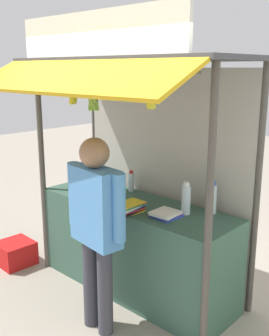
{
  "coord_description": "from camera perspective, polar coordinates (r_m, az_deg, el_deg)",
  "views": [
    {
      "loc": [
        2.55,
        -2.74,
        2.21
      ],
      "look_at": [
        0.0,
        0.0,
        1.28
      ],
      "focal_mm": 42.92,
      "sensor_mm": 36.0,
      "label": 1
    }
  ],
  "objects": [
    {
      "name": "ground_plane",
      "position": [
        4.34,
        0.0,
        -16.6
      ],
      "size": [
        20.0,
        20.0,
        0.0
      ],
      "primitive_type": "plane",
      "color": "#9E9384"
    },
    {
      "name": "plastic_crate",
      "position": [
        4.95,
        -16.54,
        -11.47
      ],
      "size": [
        0.39,
        0.39,
        0.27
      ],
      "primitive_type": "cube",
      "rotation": [
        0.0,
        0.0,
        -0.04
      ],
      "color": "red",
      "rests_on": "ground"
    },
    {
      "name": "water_bottle_left",
      "position": [
        3.64,
        7.32,
        -4.42
      ],
      "size": [
        0.08,
        0.08,
        0.3
      ],
      "color": "silver",
      "rests_on": "stall_counter"
    },
    {
      "name": "vendor_person",
      "position": [
        3.32,
        -5.49,
        -7.19
      ],
      "size": [
        0.64,
        0.26,
        1.69
      ],
      "rotation": [
        0.0,
        0.0,
        -0.13
      ],
      "color": "#383842",
      "rests_on": "ground"
    },
    {
      "name": "banana_bunch_inner_right",
      "position": [
        3.04,
        2.35,
        9.5
      ],
      "size": [
        0.09,
        0.09,
        0.27
      ],
      "color": "#332D23"
    },
    {
      "name": "magazine_stack_back_left",
      "position": [
        3.59,
        4.47,
        -6.56
      ],
      "size": [
        0.24,
        0.26,
        0.05
      ],
      "color": "blue",
      "rests_on": "stall_counter"
    },
    {
      "name": "water_bottle_center",
      "position": [
        3.7,
        10.94,
        -4.22
      ],
      "size": [
        0.08,
        0.08,
        0.3
      ],
      "color": "silver",
      "rests_on": "stall_counter"
    },
    {
      "name": "stall_counter",
      "position": [
        4.13,
        0.0,
        -11.04
      ],
      "size": [
        2.11,
        0.67,
        0.93
      ],
      "primitive_type": "cube",
      "color": "#385B4C",
      "rests_on": "ground"
    },
    {
      "name": "banana_bunch_rightmost",
      "position": [
        3.72,
        -8.77,
        10.0
      ],
      "size": [
        0.1,
        0.1,
        0.29
      ],
      "color": "#332D23"
    },
    {
      "name": "stall_structure",
      "position": [
        3.85,
        0.93,
        4.89
      ],
      "size": [
        2.31,
        1.5,
        2.66
      ],
      "color": "#4C4742",
      "rests_on": "ground"
    },
    {
      "name": "banana_bunch_leftmost",
      "position": [
        3.5,
        -5.86,
        9.33
      ],
      "size": [
        0.11,
        0.11,
        0.33
      ],
      "color": "#332D23"
    },
    {
      "name": "water_bottle_mid_right",
      "position": [
        4.29,
        -0.49,
        -1.93
      ],
      "size": [
        0.06,
        0.06,
        0.22
      ],
      "color": "silver",
      "rests_on": "stall_counter"
    },
    {
      "name": "magazine_stack_far_left",
      "position": [
        3.68,
        -0.97,
        -5.66
      ],
      "size": [
        0.21,
        0.32,
        0.09
      ],
      "color": "yellow",
      "rests_on": "stall_counter"
    }
  ]
}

